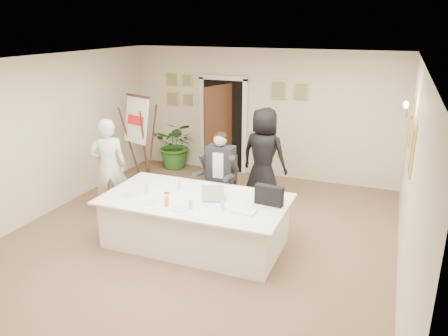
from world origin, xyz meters
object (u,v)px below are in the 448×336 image
Objects in this scene: laptop at (216,190)px; paper_stack at (245,211)px; potted_palm at (176,144)px; oj_glass at (166,202)px; standing_woman at (264,156)px; flip_chart at (142,145)px; conference_table at (195,221)px; seated_man at (220,174)px; standing_man at (108,166)px; laptop_bag at (269,195)px; steel_jug at (167,196)px.

laptop is 1.07× the size of paper_stack.
potted_palm reaches higher than oj_glass.
flip_chart is at bearing 11.45° from standing_woman.
paper_stack is (0.87, -0.21, 0.40)m from conference_table.
standing_woman is 5.20× the size of laptop.
standing_woman reaches higher than conference_table.
flip_chart is 5.36× the size of laptop.
potted_palm reaches higher than laptop.
laptop is 0.65m from paper_stack.
paper_stack is 2.53× the size of oj_glass.
seated_man is 0.88× the size of standing_man.
laptop_bag is (1.19, -1.02, 0.15)m from seated_man.
laptop is 2.71× the size of oj_glass.
conference_table is 1.62× the size of standing_man.
potted_palm reaches higher than laptop_bag.
oj_glass is at bearing -156.12° from laptop.
potted_palm is (-1.96, 2.08, -0.19)m from seated_man.
conference_table is at bearing 86.67° from standing_woman.
seated_man is 0.81× the size of flip_chart.
standing_man is 1.51× the size of potted_palm.
flip_chart is 1.33m from potted_palm.
potted_palm is (-0.06, 2.70, -0.30)m from standing_man.
conference_table is 8.56× the size of paper_stack.
laptop_bag is at bearing 57.21° from paper_stack.
flip_chart is at bearing 144.76° from seated_man.
standing_woman is 2.79m from potted_palm.
paper_stack is at bearing -36.07° from flip_chart.
flip_chart reaches higher than potted_palm.
standing_woman reaches higher than seated_man.
conference_table is at bearing 176.65° from laptop.
seated_man is 1.58m from laptop_bag.
standing_woman is (0.54, 0.88, 0.15)m from seated_man.
laptop is 0.77m from oj_glass.
standing_woman is at bearing 99.95° from paper_stack.
standing_woman is at bearing 44.05° from seated_man.
seated_man reaches higher than steel_jug.
seated_man is 1.44m from steel_jug.
steel_jug is at bearing -175.14° from laptop.
standing_man is at bearing -176.31° from seated_man.
oj_glass is at bearing -62.41° from steel_jug.
flip_chart is at bearing 143.93° from paper_stack.
seated_man is 4.67× the size of paper_stack.
seated_man is 1.69m from paper_stack.
potted_palm is 3.26× the size of laptop.
potted_palm is 8.86× the size of oj_glass.
flip_chart is at bearing 156.20° from laptop_bag.
seated_man reaches higher than potted_palm.
seated_man is at bearing 83.78° from oj_glass.
flip_chart is 3.07m from oj_glass.
flip_chart reaches higher than laptop_bag.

